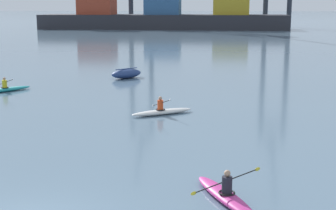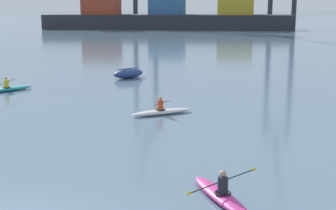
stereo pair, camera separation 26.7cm
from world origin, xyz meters
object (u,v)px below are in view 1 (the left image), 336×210
kayak_teal (6,89)px  capsized_dinghy (126,74)px  kayak_magenta (225,195)px  kayak_white (162,111)px  container_barge (161,18)px

kayak_teal → capsized_dinghy: bearing=44.6°
kayak_magenta → kayak_white: bearing=106.1°
capsized_dinghy → kayak_teal: bearing=-135.4°
kayak_white → container_barge: bearing=96.9°
capsized_dinghy → kayak_teal: size_ratio=0.86×
kayak_white → kayak_teal: 12.27m
kayak_magenta → kayak_teal: size_ratio=1.09×
container_barge → kayak_white: bearing=-83.1°
container_barge → kayak_magenta: (13.84, -98.69, -2.40)m
kayak_magenta → kayak_teal: kayak_teal is taller
kayak_white → kayak_teal: kayak_white is taller
kayak_white → kayak_teal: bearing=152.9°
kayak_teal → kayak_white: bearing=-27.1°
container_barge → kayak_magenta: bearing=-82.0°
container_barge → kayak_teal: 82.16m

